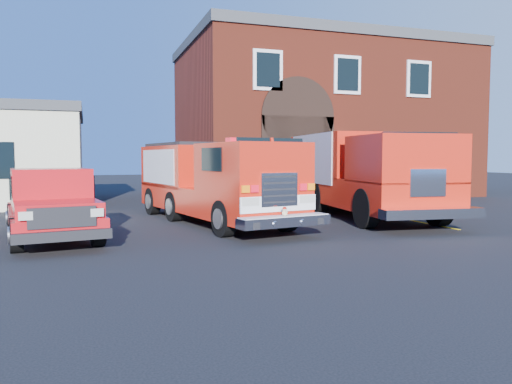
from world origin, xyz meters
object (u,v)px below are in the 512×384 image
object	(u,v)px
fire_engine	(212,180)
fire_station	(319,120)
pickup_truck	(51,205)
secondary_truck	(360,171)

from	to	relation	value
fire_engine	fire_station	bearing A→B (deg)	49.77
fire_station	pickup_truck	xyz separation A→B (m)	(-13.65, -12.27, -3.39)
secondary_truck	fire_station	bearing A→B (deg)	71.94
fire_engine	pickup_truck	world-z (taller)	fire_engine
pickup_truck	secondary_truck	world-z (taller)	secondary_truck
pickup_truck	fire_station	bearing A→B (deg)	41.95
fire_station	pickup_truck	distance (m)	18.67
fire_station	fire_engine	xyz separation A→B (m)	(-8.91, -10.54, -2.89)
fire_engine	secondary_truck	size ratio (longest dim) A/B	0.94
fire_station	secondary_truck	bearing A→B (deg)	-108.06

